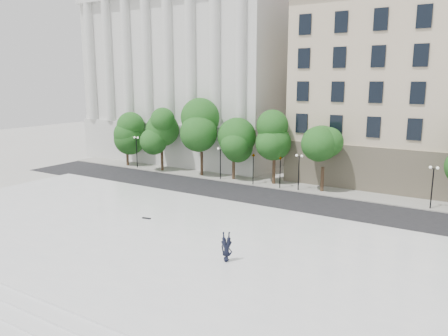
{
  "coord_description": "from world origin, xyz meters",
  "views": [
    {
      "loc": [
        22.73,
        -21.11,
        11.95
      ],
      "look_at": [
        3.43,
        10.0,
        4.55
      ],
      "focal_mm": 35.0,
      "sensor_mm": 36.0,
      "label": 1
    }
  ],
  "objects_px": {
    "traffic_light_east": "(280,157)",
    "person_lying": "(227,258)",
    "skateboard": "(146,218)",
    "traffic_light_west": "(253,154)"
  },
  "relations": [
    {
      "from": "traffic_light_west",
      "to": "traffic_light_east",
      "type": "distance_m",
      "value": 3.38
    },
    {
      "from": "person_lying",
      "to": "traffic_light_east",
      "type": "bearing_deg",
      "value": 82.72
    },
    {
      "from": "traffic_light_west",
      "to": "traffic_light_east",
      "type": "height_order",
      "value": "traffic_light_west"
    },
    {
      "from": "traffic_light_east",
      "to": "skateboard",
      "type": "xyz_separation_m",
      "value": [
        -4.58,
        -16.89,
        -3.13
      ]
    },
    {
      "from": "traffic_light_east",
      "to": "skateboard",
      "type": "height_order",
      "value": "traffic_light_east"
    },
    {
      "from": "person_lying",
      "to": "skateboard",
      "type": "distance_m",
      "value": 11.15
    },
    {
      "from": "traffic_light_west",
      "to": "traffic_light_east",
      "type": "xyz_separation_m",
      "value": [
        3.38,
        0.0,
        -0.11
      ]
    },
    {
      "from": "traffic_light_east",
      "to": "person_lying",
      "type": "bearing_deg",
      "value": -74.39
    },
    {
      "from": "traffic_light_west",
      "to": "traffic_light_east",
      "type": "bearing_deg",
      "value": 0.0
    },
    {
      "from": "traffic_light_east",
      "to": "skateboard",
      "type": "distance_m",
      "value": 17.78
    }
  ]
}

